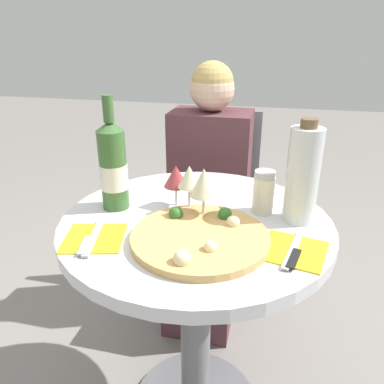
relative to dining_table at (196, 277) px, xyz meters
name	(u,v)px	position (x,y,z in m)	size (l,w,h in m)	color
dining_table	(196,277)	(0.00, 0.00, 0.00)	(0.77, 0.77, 0.78)	slate
chair_behind_diner	(212,212)	(-0.08, 0.71, -0.13)	(0.41, 0.41, 0.93)	slate
seated_diner	(207,211)	(-0.08, 0.56, -0.05)	(0.35, 0.46, 1.16)	#512D33
pizza_large	(200,237)	(0.04, -0.12, 0.22)	(0.36, 0.36, 0.05)	tan
wine_bottle	(113,167)	(-0.25, 0.02, 0.33)	(0.08, 0.08, 0.34)	#38602D
tall_carafe	(303,175)	(0.28, 0.06, 0.34)	(0.09, 0.09, 0.29)	silver
sugar_shaker	(264,192)	(0.18, 0.09, 0.27)	(0.06, 0.06, 0.13)	silver
wine_glass_center	(189,178)	(-0.03, 0.04, 0.31)	(0.07, 0.07, 0.14)	silver
wine_glass_back_left	(176,177)	(-0.08, 0.07, 0.30)	(0.07, 0.07, 0.13)	silver
wine_glass_front_right	(204,183)	(0.02, 0.00, 0.32)	(0.08, 0.08, 0.15)	silver
place_setting_left	(94,238)	(-0.23, -0.17, 0.21)	(0.18, 0.19, 0.01)	yellow
place_setting_right	(293,251)	(0.27, -0.12, 0.21)	(0.18, 0.19, 0.01)	yellow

